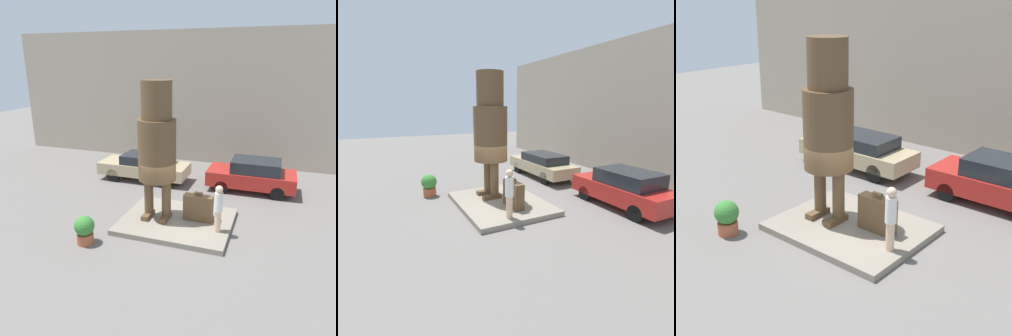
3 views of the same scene
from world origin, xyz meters
TOP-DOWN VIEW (x-y plane):
  - ground_plane at (0.00, 0.00)m, footprint 60.00×60.00m
  - pedestal at (0.00, 0.00)m, footprint 4.25×3.43m
  - building_backdrop at (0.00, 8.77)m, footprint 28.00×0.60m
  - statue_figure at (-0.78, -0.09)m, footprint 1.43×1.43m
  - giant_suitcase at (0.80, 0.19)m, footprint 1.13×0.37m
  - tourist at (1.69, -0.45)m, footprint 0.30×0.30m
  - parked_car_tan at (-3.14, 4.24)m, footprint 4.74×1.78m
  - parked_car_red at (2.43, 4.53)m, footprint 4.18×1.84m
  - planter_pot at (-2.60, -2.45)m, footprint 0.70×0.70m

SIDE VIEW (x-z plane):
  - ground_plane at x=0.00m, z-range 0.00..0.00m
  - pedestal at x=0.00m, z-range 0.00..0.20m
  - planter_pot at x=-2.60m, z-range 0.03..1.07m
  - giant_suitcase at x=0.80m, z-range 0.13..1.31m
  - parked_car_tan at x=-3.14m, z-range 0.07..1.49m
  - parked_car_red at x=2.43m, z-range 0.04..1.62m
  - tourist at x=1.69m, z-range 0.28..2.07m
  - statue_figure at x=-0.78m, z-range 0.65..5.95m
  - building_backdrop at x=0.00m, z-range 0.00..7.89m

